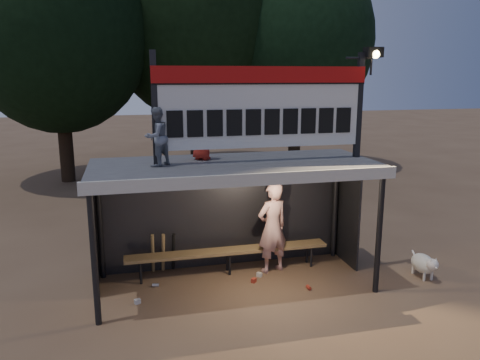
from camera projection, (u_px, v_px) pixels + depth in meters
name	position (u px, v px, depth m)	size (l,w,h in m)	color
ground	(235.00, 284.00, 8.75)	(80.00, 80.00, 0.00)	brown
player	(272.00, 227.00, 9.15)	(0.66, 0.43, 1.81)	silver
child_a	(156.00, 137.00, 7.78)	(0.48, 0.37, 0.99)	slate
child_b	(202.00, 135.00, 8.40)	(0.43, 0.28, 0.89)	#AF251B
dugout_shelter	(231.00, 185.00, 8.57)	(5.10, 2.08, 2.32)	#424245
scoreboard_assembly	(265.00, 104.00, 8.14)	(4.10, 0.27, 1.99)	black
bench	(228.00, 252.00, 9.17)	(4.00, 0.35, 0.48)	olive
tree_left	(56.00, 25.00, 16.10)	(6.46, 6.46, 9.27)	black
tree_mid	(194.00, 15.00, 18.54)	(7.22, 7.22, 10.36)	black
tree_right	(297.00, 40.00, 18.72)	(6.08, 6.08, 8.72)	black
dog	(424.00, 264.00, 8.98)	(0.36, 0.81, 0.49)	beige
bats	(163.00, 252.00, 9.14)	(0.47, 0.32, 0.84)	olive
litter	(224.00, 285.00, 8.60)	(3.15, 0.87, 0.08)	#AE301D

